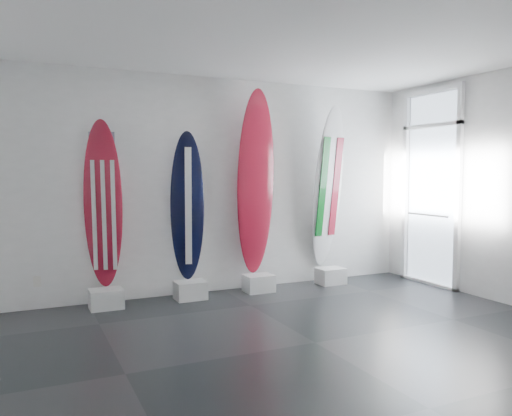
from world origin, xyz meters
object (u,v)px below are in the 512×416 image
surfboard_usa (103,205)px  surfboard_italy (328,187)px  surfboard_navy (187,206)px  surfboard_swiss (256,182)px

surfboard_usa → surfboard_italy: (3.30, 0.00, 0.17)m
surfboard_navy → surfboard_usa: bearing=-166.3°
surfboard_navy → surfboard_italy: surfboard_italy is taller
surfboard_usa → surfboard_navy: size_ratio=1.05×
surfboard_italy → surfboard_navy: bearing=169.7°
surfboard_navy → surfboard_italy: bearing=13.7°
surfboard_usa → surfboard_italy: bearing=19.8°
surfboard_usa → surfboard_swiss: bearing=19.8°
surfboard_usa → surfboard_italy: surfboard_italy is taller
surfboard_usa → surfboard_navy: bearing=19.8°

